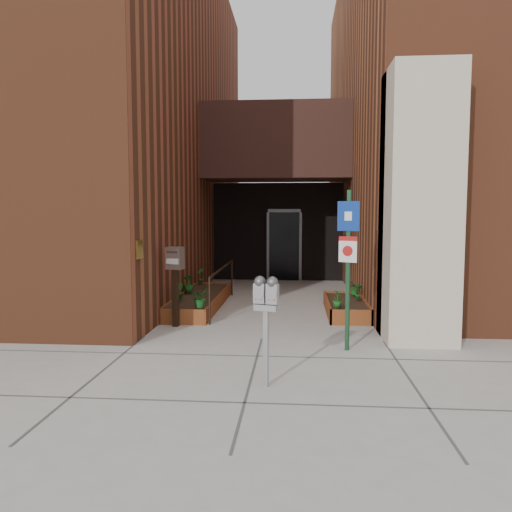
# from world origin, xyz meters

# --- Properties ---
(ground) EXTENTS (80.00, 80.00, 0.00)m
(ground) POSITION_xyz_m (0.00, 0.00, 0.00)
(ground) COLOR #9E9991
(ground) RESTS_ON ground
(architecture) EXTENTS (20.00, 14.60, 10.00)m
(architecture) POSITION_xyz_m (-0.18, 6.89, 4.98)
(architecture) COLOR brown
(architecture) RESTS_ON ground
(planter_left) EXTENTS (0.90, 3.60, 0.30)m
(planter_left) POSITION_xyz_m (-1.55, 2.70, 0.13)
(planter_left) COLOR maroon
(planter_left) RESTS_ON ground
(planter_right) EXTENTS (0.80, 2.20, 0.30)m
(planter_right) POSITION_xyz_m (1.60, 2.20, 0.13)
(planter_right) COLOR maroon
(planter_right) RESTS_ON ground
(handrail) EXTENTS (0.04, 3.34, 0.90)m
(handrail) POSITION_xyz_m (-1.05, 2.65, 0.75)
(handrail) COLOR black
(handrail) RESTS_ON ground
(parking_meter) EXTENTS (0.31, 0.18, 1.35)m
(parking_meter) POSITION_xyz_m (0.21, -2.25, 1.04)
(parking_meter) COLOR #98989A
(parking_meter) RESTS_ON ground
(sign_post) EXTENTS (0.32, 0.15, 2.44)m
(sign_post) POSITION_xyz_m (1.34, -0.57, 1.50)
(sign_post) COLOR #153B20
(sign_post) RESTS_ON ground
(payment_dropbox) EXTENTS (0.33, 0.28, 1.47)m
(payment_dropbox) POSITION_xyz_m (-1.65, 0.80, 1.06)
(payment_dropbox) COLOR black
(payment_dropbox) RESTS_ON ground
(shrub_left_a) EXTENTS (0.49, 0.49, 0.39)m
(shrub_left_a) POSITION_xyz_m (-1.25, 1.10, 0.49)
(shrub_left_a) COLOR #164F1C
(shrub_left_a) RESTS_ON planter_left
(shrub_left_b) EXTENTS (0.28, 0.28, 0.36)m
(shrub_left_b) POSITION_xyz_m (-1.83, 1.83, 0.48)
(shrub_left_b) COLOR #1A5317
(shrub_left_b) RESTS_ON planter_left
(shrub_left_c) EXTENTS (0.30, 0.30, 0.40)m
(shrub_left_c) POSITION_xyz_m (-1.85, 2.86, 0.50)
(shrub_left_c) COLOR #195A19
(shrub_left_c) RESTS_ON planter_left
(shrub_left_d) EXTENTS (0.29, 0.29, 0.39)m
(shrub_left_d) POSITION_xyz_m (-1.85, 4.30, 0.49)
(shrub_left_d) COLOR #1C5B1A
(shrub_left_d) RESTS_ON planter_left
(shrub_right_a) EXTENTS (0.24, 0.24, 0.32)m
(shrub_right_a) POSITION_xyz_m (1.35, 1.30, 0.46)
(shrub_right_a) COLOR #18571A
(shrub_right_a) RESTS_ON planter_right
(shrub_right_b) EXTENTS (0.21, 0.21, 0.34)m
(shrub_right_b) POSITION_xyz_m (1.85, 2.23, 0.47)
(shrub_right_b) COLOR #164F1C
(shrub_right_b) RESTS_ON planter_right
(shrub_right_c) EXTENTS (0.29, 0.29, 0.30)m
(shrub_right_c) POSITION_xyz_m (1.85, 2.81, 0.45)
(shrub_right_c) COLOR #1A5D1D
(shrub_right_c) RESTS_ON planter_right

